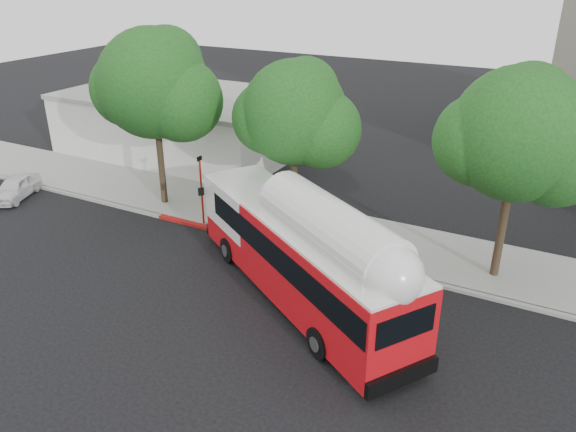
% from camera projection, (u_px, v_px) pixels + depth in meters
% --- Properties ---
extents(ground, '(120.00, 120.00, 0.00)m').
position_uv_depth(ground, '(250.00, 288.00, 23.81)').
color(ground, black).
rests_on(ground, ground).
extents(sidewalk, '(60.00, 5.00, 0.15)m').
position_uv_depth(sidewalk, '(315.00, 228.00, 29.01)').
color(sidewalk, gray).
rests_on(sidewalk, ground).
extents(curb_strip, '(60.00, 0.30, 0.15)m').
position_uv_depth(curb_strip, '(292.00, 249.00, 26.92)').
color(curb_strip, gray).
rests_on(curb_strip, ground).
extents(red_curb_segment, '(10.00, 0.32, 0.16)m').
position_uv_depth(red_curb_segment, '(239.00, 235.00, 28.19)').
color(red_curb_segment, '#9E1311').
rests_on(red_curb_segment, ground).
extents(street_tree_left, '(6.67, 5.80, 9.74)m').
position_uv_depth(street_tree_left, '(162.00, 89.00, 29.15)').
color(street_tree_left, '#2D2116').
rests_on(street_tree_left, ground).
extents(street_tree_mid, '(5.75, 5.00, 8.62)m').
position_uv_depth(street_tree_mid, '(302.00, 118.00, 26.48)').
color(street_tree_mid, '#2D2116').
rests_on(street_tree_mid, ground).
extents(street_tree_right, '(6.21, 5.40, 9.18)m').
position_uv_depth(street_tree_right, '(529.00, 141.00, 21.93)').
color(street_tree_right, '#2D2116').
rests_on(street_tree_right, ground).
extents(low_commercial_bldg, '(16.20, 10.20, 4.25)m').
position_uv_depth(low_commercial_bldg, '(183.00, 122.00, 40.12)').
color(low_commercial_bldg, silver).
rests_on(low_commercial_bldg, ground).
extents(transit_bus, '(12.93, 9.59, 4.11)m').
position_uv_depth(transit_bus, '(300.00, 257.00, 22.30)').
color(transit_bus, red).
rests_on(transit_bus, ground).
extents(parked_car, '(4.04, 2.76, 1.28)m').
position_uv_depth(parked_car, '(15.00, 188.00, 32.60)').
color(parked_car, silver).
rests_on(parked_car, ground).
extents(signal_pole, '(0.11, 0.36, 3.82)m').
position_uv_depth(signal_pole, '(202.00, 191.00, 28.58)').
color(signal_pole, red).
rests_on(signal_pole, ground).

